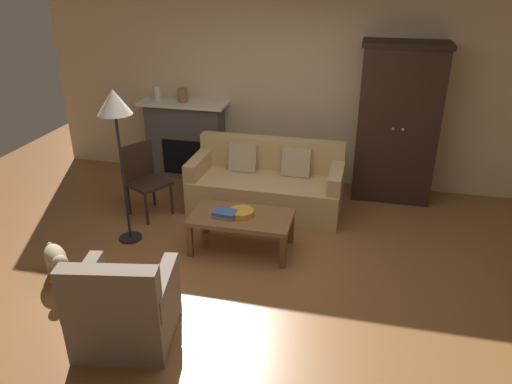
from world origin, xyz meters
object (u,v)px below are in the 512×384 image
(book_stack, at_px, (225,214))
(floor_lamp, at_px, (115,112))
(coffee_table, at_px, (241,220))
(fruit_bowl, at_px, (241,213))
(armchair_near_left, at_px, (124,309))
(dog, at_px, (56,259))
(side_chair_wooden, at_px, (144,175))
(couch, at_px, (267,185))
(mantel_vase_cream, at_px, (157,93))
(armoire, at_px, (397,123))
(fireplace, at_px, (186,139))
(mantel_vase_bronze, at_px, (183,95))

(book_stack, distance_m, floor_lamp, 1.56)
(coffee_table, distance_m, fruit_bowl, 0.09)
(armchair_near_left, height_order, dog, armchair_near_left)
(armchair_near_left, relative_size, side_chair_wooden, 0.99)
(couch, distance_m, mantel_vase_cream, 2.14)
(armoire, height_order, couch, armoire)
(book_stack, distance_m, side_chair_wooden, 1.41)
(fruit_bowl, xyz_separation_m, book_stack, (-0.16, -0.08, 0.00))
(book_stack, xyz_separation_m, mantel_vase_cream, (-1.55, 1.93, 0.77))
(fireplace, bearing_deg, mantel_vase_cream, -177.30)
(fireplace, relative_size, book_stack, 4.98)
(armoire, distance_m, couch, 1.87)
(coffee_table, bearing_deg, mantel_vase_bronze, 125.54)
(couch, relative_size, mantel_vase_bronze, 10.11)
(coffee_table, bearing_deg, mantel_vase_cream, 132.55)
(fruit_bowl, xyz_separation_m, armchair_near_left, (-0.57, -1.64, -0.13))
(armoire, xyz_separation_m, side_chair_wooden, (-3.02, -1.22, -0.52))
(coffee_table, bearing_deg, side_chair_wooden, 157.22)
(armoire, xyz_separation_m, book_stack, (-1.78, -1.87, -0.58))
(floor_lamp, bearing_deg, fireplace, 90.61)
(book_stack, height_order, side_chair_wooden, side_chair_wooden)
(fruit_bowl, distance_m, dog, 1.93)
(couch, height_order, fruit_bowl, couch)
(fireplace, bearing_deg, book_stack, -59.08)
(couch, xyz_separation_m, book_stack, (-0.22, -1.14, 0.14))
(fruit_bowl, bearing_deg, dog, -148.73)
(dog, bearing_deg, armoire, 40.62)
(coffee_table, xyz_separation_m, dog, (-1.64, -0.99, -0.12))
(dog, bearing_deg, coffee_table, 31.01)
(book_stack, relative_size, mantel_vase_cream, 1.23)
(armchair_near_left, xyz_separation_m, side_chair_wooden, (-0.84, 2.22, 0.20))
(coffee_table, bearing_deg, fireplace, 125.28)
(fireplace, relative_size, mantel_vase_cream, 6.15)
(armoire, bearing_deg, floor_lamp, -147.22)
(fireplace, height_order, mantel_vase_bronze, mantel_vase_bronze)
(side_chair_wooden, distance_m, dog, 1.62)
(fruit_bowl, height_order, mantel_vase_bronze, mantel_vase_bronze)
(floor_lamp, bearing_deg, side_chair_wooden, 97.97)
(mantel_vase_bronze, xyz_separation_m, floor_lamp, (0.02, -1.95, 0.30))
(dog, bearing_deg, side_chair_wooden, 81.51)
(mantel_vase_bronze, xyz_separation_m, armchair_near_left, (0.76, -3.50, -0.90))
(fireplace, height_order, armchair_near_left, fireplace)
(book_stack, bearing_deg, dog, -148.05)
(dog, bearing_deg, floor_lamp, 70.07)
(couch, distance_m, armchair_near_left, 2.77)
(book_stack, relative_size, dog, 0.55)
(couch, height_order, book_stack, couch)
(book_stack, height_order, mantel_vase_cream, mantel_vase_cream)
(fireplace, distance_m, armoire, 2.99)
(couch, relative_size, armchair_near_left, 2.15)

